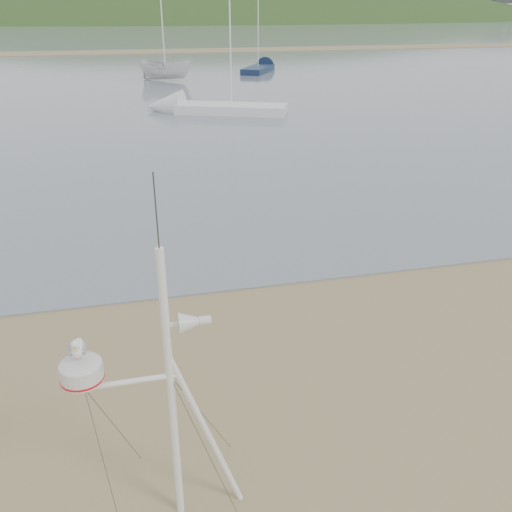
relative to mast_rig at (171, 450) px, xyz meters
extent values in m
plane|color=olive|center=(-0.96, 1.43, -1.04)|extent=(560.00, 560.00, 0.00)
cube|color=slate|center=(-0.96, 133.43, -1.02)|extent=(560.00, 256.00, 0.04)
cube|color=olive|center=(-0.96, 71.43, -0.97)|extent=(560.00, 7.00, 0.07)
ellipsoid|color=#203817|center=(39.04, 236.43, -23.04)|extent=(400.00, 180.00, 80.00)
ellipsoid|color=#203817|center=(179.04, 236.43, -16.44)|extent=(300.00, 135.00, 56.00)
cube|color=white|center=(-10.96, 197.43, 2.96)|extent=(8.40, 6.30, 8.00)
cube|color=white|center=(15.04, 197.43, 2.96)|extent=(8.40, 6.30, 8.00)
cube|color=white|center=(41.04, 197.43, 2.96)|extent=(8.40, 6.30, 8.00)
cube|color=white|center=(67.04, 197.43, 2.96)|extent=(8.40, 6.30, 8.00)
cube|color=white|center=(93.04, 197.43, 2.96)|extent=(8.40, 6.30, 8.00)
cube|color=white|center=(119.04, 197.43, 2.96)|extent=(8.40, 6.30, 8.00)
cube|color=white|center=(145.04, 197.43, 2.96)|extent=(8.40, 6.30, 8.00)
cylinder|color=silver|center=(0.05, 0.04, 0.73)|extent=(0.09, 0.09, 3.56)
cylinder|color=silver|center=(0.43, 0.04, 0.11)|extent=(0.82, 0.07, 2.33)
cylinder|color=silver|center=(-0.44, 0.04, 1.00)|extent=(1.16, 0.06, 0.06)
cylinder|color=#2D382D|center=(0.05, 0.04, 2.87)|extent=(0.01, 0.01, 0.80)
cube|color=silver|center=(-0.84, 0.04, 1.07)|extent=(0.14, 0.14, 0.08)
cylinder|color=silver|center=(-0.84, 0.04, 1.21)|extent=(0.44, 0.44, 0.20)
cylinder|color=red|center=(-0.84, 0.04, 1.14)|extent=(0.45, 0.45, 0.02)
ellipsoid|color=silver|center=(-0.84, 0.04, 1.30)|extent=(0.44, 0.44, 0.12)
cone|color=silver|center=(0.30, 0.04, 1.64)|extent=(0.23, 0.23, 0.23)
cylinder|color=silver|center=(0.46, 0.04, 1.64)|extent=(0.12, 0.10, 0.10)
cube|color=silver|center=(0.14, 0.04, 1.64)|extent=(0.18, 0.04, 0.04)
cylinder|color=tan|center=(-0.86, 0.04, 1.40)|extent=(0.01, 0.01, 0.06)
cylinder|color=tan|center=(-0.81, 0.04, 1.40)|extent=(0.01, 0.01, 0.06)
ellipsoid|color=white|center=(-0.84, 0.04, 1.50)|extent=(0.15, 0.24, 0.18)
ellipsoid|color=#919398|center=(-0.90, 0.03, 1.50)|extent=(0.05, 0.19, 0.11)
ellipsoid|color=#919398|center=(-0.77, 0.03, 1.50)|extent=(0.05, 0.19, 0.11)
cone|color=white|center=(-0.84, 0.17, 1.48)|extent=(0.08, 0.07, 0.08)
ellipsoid|color=white|center=(-0.84, -0.05, 1.57)|extent=(0.07, 0.07, 0.10)
sphere|color=white|center=(-0.84, -0.07, 1.62)|extent=(0.09, 0.09, 0.09)
cone|color=gold|center=(-0.84, -0.11, 1.62)|extent=(0.02, 0.04, 0.02)
imported|color=silver|center=(3.49, 41.53, 1.30)|extent=(2.41, 2.39, 4.60)
cube|color=#122340|center=(12.18, 45.54, -0.75)|extent=(4.21, 5.65, 0.50)
cone|color=#122340|center=(13.89, 48.61, -0.75)|extent=(2.47, 2.53, 1.76)
cylinder|color=silver|center=(12.18, 45.54, 2.52)|extent=(0.08, 0.08, 6.04)
cube|color=silver|center=(5.85, 26.02, -0.75)|extent=(6.50, 4.18, 0.50)
cone|color=silver|center=(2.17, 27.51, -0.75)|extent=(2.76, 2.66, 1.99)
cylinder|color=silver|center=(5.85, 26.02, 2.91)|extent=(0.08, 0.08, 6.83)
camera|label=1|loc=(-0.15, -4.79, 4.64)|focal=38.00mm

